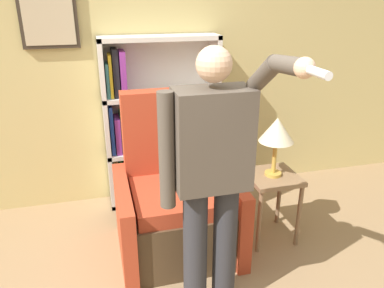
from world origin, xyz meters
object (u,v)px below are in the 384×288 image
Objects in this scene: person_standing at (212,176)px; table_lamp at (277,132)px; armchair at (176,204)px; side_table at (272,187)px; bookcase at (150,125)px.

table_lamp is (0.73, 0.64, -0.02)m from person_standing.
person_standing is at bearing -84.66° from armchair.
side_table is 0.49m from table_lamp.
armchair is 0.98m from table_lamp.
table_lamp is at bearing 41.15° from person_standing.
bookcase reaches higher than table_lamp.
bookcase reaches higher than side_table.
bookcase is at bearing 133.49° from side_table.
table_lamp reaches higher than side_table.
person_standing reaches higher than table_lamp.
person_standing is 0.97m from table_lamp.
bookcase is at bearing 94.29° from armchair.
bookcase is at bearing 133.49° from table_lamp.
armchair is at bearing 95.34° from person_standing.
armchair is 2.14× the size of side_table.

